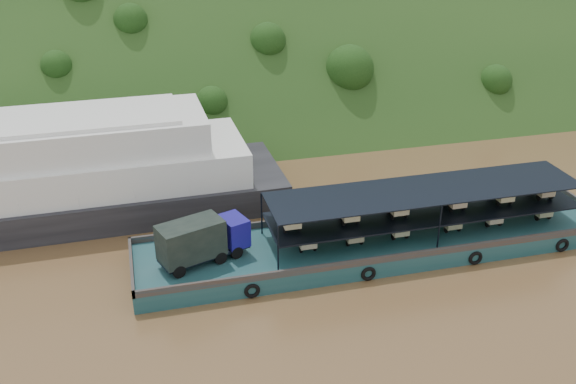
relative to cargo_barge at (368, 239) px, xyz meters
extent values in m
plane|color=brown|center=(-2.71, 1.78, -1.08)|extent=(160.00, 160.00, 0.00)
cube|color=#1C3B15|center=(-2.71, 37.78, -1.08)|extent=(140.00, 39.60, 39.60)
cube|color=#144246|center=(0.75, 0.03, -0.48)|extent=(35.00, 7.00, 1.20)
cube|color=#592D19|center=(0.75, 3.43, 0.37)|extent=(35.00, 0.20, 0.50)
cube|color=#592D19|center=(0.75, -3.37, 0.37)|extent=(35.00, 0.20, 0.50)
cube|color=#592D19|center=(-16.65, 0.03, 0.37)|extent=(0.20, 7.00, 0.50)
torus|color=black|center=(-9.25, -3.52, -0.53)|extent=(1.06, 0.26, 1.06)
torus|color=black|center=(-1.25, -3.52, -0.53)|extent=(1.06, 0.26, 1.06)
torus|color=black|center=(6.75, -3.52, -0.53)|extent=(1.06, 0.26, 1.06)
torus|color=black|center=(13.75, -3.52, -0.53)|extent=(1.06, 0.26, 1.06)
cylinder|color=black|center=(-13.69, -1.74, 0.56)|extent=(0.94, 0.59, 0.89)
cylinder|color=black|center=(-14.30, 0.02, 0.56)|extent=(0.94, 0.59, 0.89)
cylinder|color=black|center=(-10.83, -0.75, 0.56)|extent=(0.94, 0.59, 0.89)
cylinder|color=black|center=(-11.45, 1.02, 0.56)|extent=(0.94, 0.59, 0.89)
cylinder|color=black|center=(-9.66, -0.34, 0.56)|extent=(0.94, 0.59, 0.89)
cylinder|color=black|center=(-10.27, 1.43, 0.56)|extent=(0.94, 0.59, 0.89)
cube|color=black|center=(-11.81, -0.10, 0.70)|extent=(6.36, 3.84, 0.18)
cube|color=navy|center=(-9.63, 0.66, 1.72)|extent=(2.13, 2.51, 1.96)
cube|color=black|center=(-8.91, 0.91, 2.08)|extent=(0.64, 1.70, 0.80)
cube|color=black|center=(-12.65, -0.39, 1.99)|extent=(4.74, 3.42, 2.49)
cube|color=black|center=(4.25, 0.03, 1.78)|extent=(23.00, 5.00, 0.12)
cube|color=black|center=(4.25, 0.03, 3.42)|extent=(23.00, 5.00, 0.08)
cylinder|color=black|center=(-7.25, -2.47, 1.77)|extent=(0.12, 0.12, 3.30)
cylinder|color=black|center=(-7.25, 2.53, 1.77)|extent=(0.12, 0.12, 3.30)
cylinder|color=black|center=(4.25, -2.47, 1.77)|extent=(0.12, 0.12, 3.30)
cylinder|color=black|center=(4.25, 2.53, 1.77)|extent=(0.12, 0.12, 3.30)
cylinder|color=black|center=(15.75, 2.53, 1.77)|extent=(0.12, 0.12, 3.30)
cylinder|color=black|center=(-4.71, 1.08, 0.38)|extent=(0.12, 0.52, 0.52)
cylinder|color=black|center=(-5.21, -0.72, 0.38)|extent=(0.14, 0.52, 0.52)
cylinder|color=black|center=(-4.21, -0.72, 0.38)|extent=(0.14, 0.52, 0.52)
cube|color=beige|center=(-4.71, -0.37, 0.72)|extent=(1.15, 1.50, 0.44)
cube|color=red|center=(-4.71, 0.78, 0.90)|extent=(0.55, 0.80, 0.80)
cube|color=red|center=(-4.71, 0.58, 1.40)|extent=(0.50, 0.10, 0.10)
cylinder|color=black|center=(-1.29, 1.08, 0.38)|extent=(0.12, 0.52, 0.52)
cylinder|color=black|center=(-1.79, -0.72, 0.38)|extent=(0.14, 0.52, 0.52)
cylinder|color=black|center=(-0.79, -0.72, 0.38)|extent=(0.14, 0.52, 0.52)
cube|color=tan|center=(-1.29, -0.37, 0.72)|extent=(1.15, 1.50, 0.44)
cube|color=red|center=(-1.29, 0.78, 0.90)|extent=(0.55, 0.80, 0.80)
cube|color=red|center=(-1.29, 0.58, 1.40)|extent=(0.50, 0.10, 0.10)
cylinder|color=black|center=(2.17, 1.08, 0.38)|extent=(0.12, 0.52, 0.52)
cylinder|color=black|center=(1.67, -0.72, 0.38)|extent=(0.14, 0.52, 0.52)
cylinder|color=black|center=(2.67, -0.72, 0.38)|extent=(0.14, 0.52, 0.52)
cube|color=beige|center=(2.17, -0.37, 0.72)|extent=(1.15, 1.50, 0.44)
cube|color=#B60C0F|center=(2.17, 0.78, 0.90)|extent=(0.55, 0.80, 0.80)
cube|color=#B60C0F|center=(2.17, 0.58, 1.40)|extent=(0.50, 0.10, 0.10)
cylinder|color=black|center=(6.31, 1.08, 0.38)|extent=(0.12, 0.52, 0.52)
cylinder|color=black|center=(5.81, -0.72, 0.38)|extent=(0.14, 0.52, 0.52)
cylinder|color=black|center=(6.81, -0.72, 0.38)|extent=(0.14, 0.52, 0.52)
cube|color=tan|center=(6.31, -0.37, 0.72)|extent=(1.15, 1.50, 0.44)
cube|color=#B3260B|center=(6.31, 0.78, 0.90)|extent=(0.55, 0.80, 0.80)
cube|color=#B3260B|center=(6.31, 0.58, 1.40)|extent=(0.50, 0.10, 0.10)
cylinder|color=black|center=(9.67, 1.08, 0.38)|extent=(0.12, 0.52, 0.52)
cylinder|color=black|center=(9.17, -0.72, 0.38)|extent=(0.14, 0.52, 0.52)
cylinder|color=black|center=(10.17, -0.72, 0.38)|extent=(0.14, 0.52, 0.52)
cube|color=beige|center=(9.67, -0.37, 0.72)|extent=(1.15, 1.50, 0.44)
cube|color=red|center=(9.67, 0.78, 0.90)|extent=(0.55, 0.80, 0.80)
cube|color=red|center=(9.67, 0.58, 1.40)|extent=(0.50, 0.10, 0.10)
cylinder|color=black|center=(13.86, 1.08, 0.38)|extent=(0.12, 0.52, 0.52)
cylinder|color=black|center=(13.36, -0.72, 0.38)|extent=(0.14, 0.52, 0.52)
cylinder|color=black|center=(14.36, -0.72, 0.38)|extent=(0.14, 0.52, 0.52)
cube|color=#C4BE8A|center=(13.86, -0.37, 0.72)|extent=(1.15, 1.50, 0.44)
cube|color=red|center=(13.86, 0.78, 0.90)|extent=(0.55, 0.80, 0.80)
cube|color=red|center=(13.86, 0.58, 1.40)|extent=(0.50, 0.10, 0.10)
cylinder|color=black|center=(-5.84, 1.08, 2.10)|extent=(0.12, 0.52, 0.52)
cylinder|color=black|center=(-6.34, -0.72, 2.10)|extent=(0.14, 0.52, 0.52)
cylinder|color=black|center=(-5.34, -0.72, 2.10)|extent=(0.14, 0.52, 0.52)
cube|color=beige|center=(-5.84, -0.37, 2.44)|extent=(1.15, 1.50, 0.44)
cube|color=#A90B16|center=(-5.84, 0.78, 2.62)|extent=(0.55, 0.80, 0.80)
cube|color=#A90B16|center=(-5.84, 0.58, 3.12)|extent=(0.50, 0.10, 0.10)
cylinder|color=black|center=(-1.67, 1.08, 2.10)|extent=(0.12, 0.52, 0.52)
cylinder|color=black|center=(-2.17, -0.72, 2.10)|extent=(0.14, 0.52, 0.52)
cylinder|color=black|center=(-1.17, -0.72, 2.10)|extent=(0.14, 0.52, 0.52)
cube|color=beige|center=(-1.67, -0.37, 2.44)|extent=(1.15, 1.50, 0.44)
cube|color=red|center=(-1.67, 0.78, 2.62)|extent=(0.55, 0.80, 0.80)
cube|color=red|center=(-1.67, 0.58, 3.12)|extent=(0.50, 0.10, 0.10)
cylinder|color=black|center=(1.98, 1.08, 2.10)|extent=(0.12, 0.52, 0.52)
cylinder|color=black|center=(1.48, -0.72, 2.10)|extent=(0.14, 0.52, 0.52)
cylinder|color=black|center=(2.48, -0.72, 2.10)|extent=(0.14, 0.52, 0.52)
cube|color=beige|center=(1.98, -0.37, 2.44)|extent=(1.15, 1.50, 0.44)
cube|color=#B70C16|center=(1.98, 0.78, 2.62)|extent=(0.55, 0.80, 0.80)
cube|color=#B70C16|center=(1.98, 0.58, 3.12)|extent=(0.50, 0.10, 0.10)
cylinder|color=black|center=(6.47, 1.08, 2.10)|extent=(0.12, 0.52, 0.52)
cylinder|color=black|center=(5.97, -0.72, 2.10)|extent=(0.14, 0.52, 0.52)
cylinder|color=black|center=(6.97, -0.72, 2.10)|extent=(0.14, 0.52, 0.52)
cube|color=beige|center=(6.47, -0.37, 2.44)|extent=(1.15, 1.50, 0.44)
cube|color=#C2B589|center=(6.47, 0.78, 2.62)|extent=(0.55, 0.80, 0.80)
cube|color=#C2B589|center=(6.47, 0.58, 3.12)|extent=(0.50, 0.10, 0.10)
cylinder|color=black|center=(10.31, 1.08, 2.10)|extent=(0.12, 0.52, 0.52)
cylinder|color=black|center=(9.81, -0.72, 2.10)|extent=(0.14, 0.52, 0.52)
cylinder|color=black|center=(10.81, -0.72, 2.10)|extent=(0.14, 0.52, 0.52)
cube|color=beige|center=(10.31, -0.37, 2.44)|extent=(1.15, 1.50, 0.44)
cube|color=#1B2FA3|center=(10.31, 0.78, 2.62)|extent=(0.55, 0.80, 0.80)
cube|color=#1B2FA3|center=(10.31, 0.58, 3.12)|extent=(0.50, 0.10, 0.10)
cylinder|color=black|center=(13.69, 1.08, 2.10)|extent=(0.12, 0.52, 0.52)
cylinder|color=black|center=(13.19, -0.72, 2.10)|extent=(0.14, 0.52, 0.52)
cylinder|color=black|center=(14.19, -0.72, 2.10)|extent=(0.14, 0.52, 0.52)
cube|color=tan|center=(13.69, -0.37, 2.44)|extent=(1.15, 1.50, 0.44)
cube|color=beige|center=(13.69, 0.78, 2.62)|extent=(0.55, 0.80, 0.80)
cube|color=beige|center=(13.69, 0.58, 3.12)|extent=(0.50, 0.10, 0.10)
cube|color=black|center=(-24.18, 11.85, 0.14)|extent=(40.87, 10.87, 2.44)
cube|color=white|center=(-24.18, 11.85, 2.79)|extent=(34.75, 9.75, 2.85)
cube|color=white|center=(-24.18, 11.85, 5.53)|extent=(28.63, 8.62, 2.65)
cube|color=white|center=(-24.18, 11.85, 7.01)|extent=(24.54, 7.54, 0.31)
camera|label=1|loc=(-15.62, -37.41, 23.31)|focal=40.00mm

